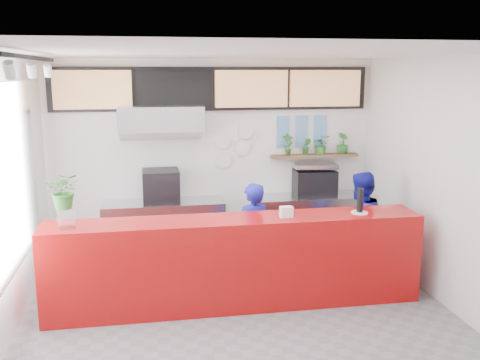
# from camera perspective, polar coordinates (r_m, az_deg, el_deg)

# --- Properties ---
(floor) EXTENTS (5.00, 5.00, 0.00)m
(floor) POSITION_cam_1_polar(r_m,az_deg,el_deg) (6.37, 0.21, -14.65)
(floor) COLOR slate
(floor) RESTS_ON ground
(ceiling) EXTENTS (5.00, 5.00, 0.00)m
(ceiling) POSITION_cam_1_polar(r_m,az_deg,el_deg) (5.72, 0.24, 13.43)
(ceiling) COLOR silver
(wall_back) EXTENTS (5.00, 0.00, 5.00)m
(wall_back) POSITION_cam_1_polar(r_m,az_deg,el_deg) (8.29, -2.84, 2.43)
(wall_back) COLOR white
(wall_back) RESTS_ON ground
(wall_left) EXTENTS (0.00, 5.00, 5.00)m
(wall_left) POSITION_cam_1_polar(r_m,az_deg,el_deg) (5.96, -24.17, -2.20)
(wall_left) COLOR white
(wall_left) RESTS_ON ground
(wall_right) EXTENTS (0.00, 5.00, 5.00)m
(wall_right) POSITION_cam_1_polar(r_m,az_deg,el_deg) (6.76, 21.57, -0.46)
(wall_right) COLOR white
(wall_right) RESTS_ON ground
(service_counter) EXTENTS (4.50, 0.60, 1.10)m
(service_counter) POSITION_cam_1_polar(r_m,az_deg,el_deg) (6.51, -0.41, -8.77)
(service_counter) COLOR #A10B0B
(service_counter) RESTS_ON ground
(cream_band) EXTENTS (5.00, 0.02, 0.80)m
(cream_band) POSITION_cam_1_polar(r_m,az_deg,el_deg) (8.18, -2.91, 10.05)
(cream_band) COLOR beige
(cream_band) RESTS_ON wall_back
(prep_bench) EXTENTS (1.80, 0.60, 0.90)m
(prep_bench) POSITION_cam_1_polar(r_m,az_deg,el_deg) (8.18, -8.10, -5.36)
(prep_bench) COLOR #B2B5BA
(prep_bench) RESTS_ON ground
(panini_oven) EXTENTS (0.54, 0.54, 0.48)m
(panini_oven) POSITION_cam_1_polar(r_m,az_deg,el_deg) (8.00, -8.44, -0.64)
(panini_oven) COLOR black
(panini_oven) RESTS_ON prep_bench
(extraction_hood) EXTENTS (1.20, 0.70, 0.35)m
(extraction_hood) POSITION_cam_1_polar(r_m,az_deg,el_deg) (7.80, -8.44, 6.56)
(extraction_hood) COLOR #B2B5BA
(extraction_hood) RESTS_ON ceiling
(hood_lip) EXTENTS (1.20, 0.69, 0.31)m
(hood_lip) POSITION_cam_1_polar(r_m,az_deg,el_deg) (7.82, -8.40, 5.10)
(hood_lip) COLOR #B2B5BA
(hood_lip) RESTS_ON ceiling
(right_bench) EXTENTS (1.80, 0.60, 0.90)m
(right_bench) POSITION_cam_1_polar(r_m,az_deg,el_deg) (8.55, 7.54, -4.59)
(right_bench) COLOR #B2B5BA
(right_bench) RESTS_ON ground
(espresso_machine) EXTENTS (0.65, 0.48, 0.40)m
(espresso_machine) POSITION_cam_1_polar(r_m,az_deg,el_deg) (8.41, 7.95, -0.30)
(espresso_machine) COLOR black
(espresso_machine) RESTS_ON right_bench
(espresso_tray) EXTENTS (0.71, 0.54, 0.06)m
(espresso_tray) POSITION_cam_1_polar(r_m,az_deg,el_deg) (8.36, 8.01, 1.57)
(espresso_tray) COLOR #B5B7BD
(espresso_tray) RESTS_ON espresso_machine
(herb_shelf) EXTENTS (1.40, 0.18, 0.04)m
(herb_shelf) POSITION_cam_1_polar(r_m,az_deg,el_deg) (8.54, 7.97, 2.60)
(herb_shelf) COLOR brown
(herb_shelf) RESTS_ON wall_back
(menu_board_far_left) EXTENTS (1.10, 0.10, 0.55)m
(menu_board_far_left) POSITION_cam_1_polar(r_m,az_deg,el_deg) (8.04, -15.44, 9.27)
(menu_board_far_left) COLOR tan
(menu_board_far_left) RESTS_ON wall_back
(menu_board_mid_left) EXTENTS (1.10, 0.10, 0.55)m
(menu_board_mid_left) POSITION_cam_1_polar(r_m,az_deg,el_deg) (8.02, -7.05, 9.59)
(menu_board_mid_left) COLOR black
(menu_board_mid_left) RESTS_ON wall_back
(menu_board_mid_right) EXTENTS (1.10, 0.10, 0.55)m
(menu_board_mid_right) POSITION_cam_1_polar(r_m,az_deg,el_deg) (8.16, 1.22, 9.71)
(menu_board_mid_right) COLOR tan
(menu_board_mid_right) RESTS_ON wall_back
(menu_board_far_right) EXTENTS (1.10, 0.10, 0.55)m
(menu_board_far_right) POSITION_cam_1_polar(r_m,az_deg,el_deg) (8.46, 9.06, 9.64)
(menu_board_far_right) COLOR tan
(menu_board_far_right) RESTS_ON wall_back
(soffit) EXTENTS (4.80, 0.04, 0.65)m
(soffit) POSITION_cam_1_polar(r_m,az_deg,el_deg) (8.15, -2.88, 9.69)
(soffit) COLOR black
(soffit) RESTS_ON wall_back
(window_pane) EXTENTS (0.04, 2.20, 1.90)m
(window_pane) POSITION_cam_1_polar(r_m,az_deg,el_deg) (6.20, -23.39, 0.26)
(window_pane) COLOR silver
(window_pane) RESTS_ON wall_left
(window_frame) EXTENTS (0.03, 2.30, 2.00)m
(window_frame) POSITION_cam_1_polar(r_m,az_deg,el_deg) (6.20, -23.21, 0.26)
(window_frame) COLOR #B2B5BA
(window_frame) RESTS_ON wall_left
(track_rail) EXTENTS (0.05, 2.40, 0.04)m
(track_rail) POSITION_cam_1_polar(r_m,az_deg,el_deg) (5.73, -21.41, 12.05)
(track_rail) COLOR black
(track_rail) RESTS_ON ceiling
(dec_plate_a) EXTENTS (0.24, 0.03, 0.24)m
(dec_plate_a) POSITION_cam_1_polar(r_m,az_deg,el_deg) (8.25, -1.80, 4.14)
(dec_plate_a) COLOR silver
(dec_plate_a) RESTS_ON wall_back
(dec_plate_b) EXTENTS (0.24, 0.03, 0.24)m
(dec_plate_b) POSITION_cam_1_polar(r_m,az_deg,el_deg) (8.31, 0.26, 3.51)
(dec_plate_b) COLOR silver
(dec_plate_b) RESTS_ON wall_back
(dec_plate_c) EXTENTS (0.24, 0.03, 0.24)m
(dec_plate_c) POSITION_cam_1_polar(r_m,az_deg,el_deg) (8.29, -1.78, 2.09)
(dec_plate_c) COLOR silver
(dec_plate_c) RESTS_ON wall_back
(dec_plate_d) EXTENTS (0.24, 0.03, 0.24)m
(dec_plate_d) POSITION_cam_1_polar(r_m,az_deg,el_deg) (8.28, 0.60, 5.23)
(dec_plate_d) COLOR silver
(dec_plate_d) RESTS_ON wall_back
(photo_frame_a) EXTENTS (0.20, 0.02, 0.25)m
(photo_frame_a) POSITION_cam_1_polar(r_m,az_deg,el_deg) (8.41, 4.63, 5.97)
(photo_frame_a) COLOR #598CBF
(photo_frame_a) RESTS_ON wall_back
(photo_frame_b) EXTENTS (0.20, 0.02, 0.25)m
(photo_frame_b) POSITION_cam_1_polar(r_m,az_deg,el_deg) (8.49, 6.60, 5.99)
(photo_frame_b) COLOR #598CBF
(photo_frame_b) RESTS_ON wall_back
(photo_frame_c) EXTENTS (0.20, 0.02, 0.25)m
(photo_frame_c) POSITION_cam_1_polar(r_m,az_deg,el_deg) (8.58, 8.53, 6.00)
(photo_frame_c) COLOR #598CBF
(photo_frame_c) RESTS_ON wall_back
(photo_frame_d) EXTENTS (0.20, 0.02, 0.25)m
(photo_frame_d) POSITION_cam_1_polar(r_m,az_deg,el_deg) (8.44, 4.61, 4.29)
(photo_frame_d) COLOR #598CBF
(photo_frame_d) RESTS_ON wall_back
(photo_frame_e) EXTENTS (0.20, 0.02, 0.25)m
(photo_frame_e) POSITION_cam_1_polar(r_m,az_deg,el_deg) (8.52, 6.56, 4.32)
(photo_frame_e) COLOR #598CBF
(photo_frame_e) RESTS_ON wall_back
(photo_frame_f) EXTENTS (0.20, 0.02, 0.25)m
(photo_frame_f) POSITION_cam_1_polar(r_m,az_deg,el_deg) (8.61, 8.48, 4.34)
(photo_frame_f) COLOR #598CBF
(photo_frame_f) RESTS_ON wall_back
(staff_center) EXTENTS (0.60, 0.50, 1.42)m
(staff_center) POSITION_cam_1_polar(r_m,az_deg,el_deg) (6.95, 1.32, -6.06)
(staff_center) COLOR navy
(staff_center) RESTS_ON ground
(staff_right) EXTENTS (0.91, 0.85, 1.48)m
(staff_right) POSITION_cam_1_polar(r_m,az_deg,el_deg) (7.51, 12.61, -4.74)
(staff_right) COLOR navy
(staff_right) RESTS_ON ground
(herb_a) EXTENTS (0.19, 0.14, 0.34)m
(herb_a) POSITION_cam_1_polar(r_m,az_deg,el_deg) (8.39, 5.12, 3.80)
(herb_a) COLOR #2B6724
(herb_a) RESTS_ON herb_shelf
(herb_b) EXTENTS (0.17, 0.15, 0.27)m
(herb_b) POSITION_cam_1_polar(r_m,az_deg,el_deg) (8.48, 7.09, 3.60)
(herb_b) COLOR #2B6724
(herb_b) RESTS_ON herb_shelf
(herb_c) EXTENTS (0.30, 0.27, 0.31)m
(herb_c) POSITION_cam_1_polar(r_m,az_deg,el_deg) (8.55, 8.66, 3.76)
(herb_c) COLOR #2B6724
(herb_c) RESTS_ON herb_shelf
(herb_d) EXTENTS (0.24, 0.23, 0.33)m
(herb_d) POSITION_cam_1_polar(r_m,az_deg,el_deg) (8.66, 10.89, 3.87)
(herb_d) COLOR #2B6724
(herb_d) RESTS_ON herb_shelf
(glass_vase) EXTENTS (0.20, 0.20, 0.24)m
(glass_vase) POSITION_cam_1_polar(r_m,az_deg,el_deg) (6.24, -18.05, -3.80)
(glass_vase) COLOR silver
(glass_vase) RESTS_ON service_counter
(basil_vase) EXTENTS (0.38, 0.33, 0.41)m
(basil_vase) POSITION_cam_1_polar(r_m,az_deg,el_deg) (6.17, -18.22, -1.10)
(basil_vase) COLOR #2B6724
(basil_vase) RESTS_ON glass_vase
(napkin_holder) EXTENTS (0.16, 0.11, 0.13)m
(napkin_holder) POSITION_cam_1_polar(r_m,az_deg,el_deg) (6.40, 4.97, -3.41)
(napkin_holder) COLOR white
(napkin_holder) RESTS_ON service_counter
(white_plate) EXTENTS (0.26, 0.26, 0.02)m
(white_plate) POSITION_cam_1_polar(r_m,az_deg,el_deg) (6.73, 12.63, -3.40)
(white_plate) COLOR white
(white_plate) RESTS_ON service_counter
(pepper_mill) EXTENTS (0.09, 0.09, 0.29)m
(pepper_mill) POSITION_cam_1_polar(r_m,az_deg,el_deg) (6.70, 12.68, -2.12)
(pepper_mill) COLOR black
(pepper_mill) RESTS_ON white_plate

